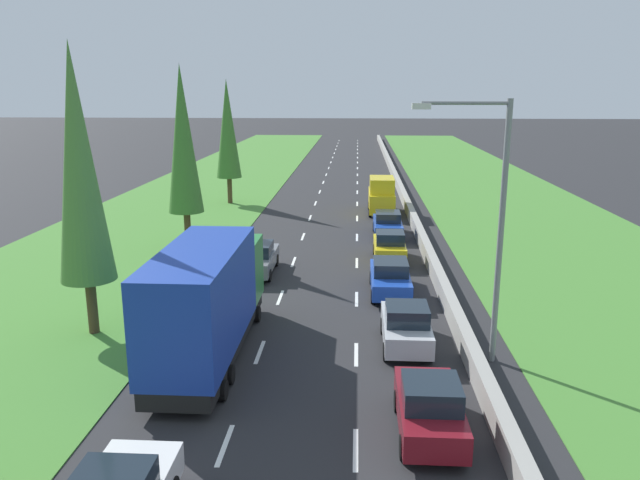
{
  "coord_description": "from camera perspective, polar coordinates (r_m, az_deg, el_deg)",
  "views": [
    {
      "loc": [
        1.67,
        0.59,
        9.26
      ],
      "look_at": [
        -0.44,
        35.57,
        0.64
      ],
      "focal_mm": 34.34,
      "sensor_mm": 36.0,
      "label": 1
    }
  ],
  "objects": [
    {
      "name": "blue_box_truck_left_lane",
      "position": [
        21.74,
        -10.39,
        -5.41
      ],
      "size": [
        2.46,
        9.4,
        4.18
      ],
      "color": "black",
      "rests_on": "ground"
    },
    {
      "name": "median_barrier",
      "position": [
        60.2,
        7.28,
        5.26
      ],
      "size": [
        0.44,
        120.0,
        0.85
      ],
      "primitive_type": "cube",
      "color": "#9E9B93",
      "rests_on": "ground"
    },
    {
      "name": "blue_sedan_right_lane_sixth",
      "position": [
        39.81,
        6.32,
        1.48
      ],
      "size": [
        1.82,
        4.5,
        1.64
      ],
      "color": "#1E47B7",
      "rests_on": "ground"
    },
    {
      "name": "ground_plane",
      "position": [
        60.15,
        1.82,
        4.95
      ],
      "size": [
        300.0,
        300.0,
        0.0
      ],
      "primitive_type": "plane",
      "color": "#28282B",
      "rests_on": "ground"
    },
    {
      "name": "poplar_tree_third",
      "position": [
        36.74,
        -12.65,
        9.07
      ],
      "size": [
        2.07,
        2.07,
        10.76
      ],
      "color": "#4C3823",
      "rests_on": "ground"
    },
    {
      "name": "poplar_tree_second",
      "position": [
        24.21,
        -21.54,
        6.47
      ],
      "size": [
        2.08,
        2.08,
        11.03
      ],
      "color": "#4C3823",
      "rests_on": "ground"
    },
    {
      "name": "yellow_hatchback_right_lane",
      "position": [
        34.03,
        6.5,
        -0.6
      ],
      "size": [
        1.74,
        3.9,
        1.72
      ],
      "color": "yellow",
      "rests_on": "ground"
    },
    {
      "name": "maroon_hatchback_right_lane_second",
      "position": [
        17.53,
        10.17,
        -15.13
      ],
      "size": [
        1.74,
        3.9,
        1.72
      ],
      "color": "maroon",
      "rests_on": "ground"
    },
    {
      "name": "grass_verge_left",
      "position": [
        61.81,
        -10.03,
        5.0
      ],
      "size": [
        14.0,
        140.0,
        0.04
      ],
      "primitive_type": "cube",
      "color": "#478433",
      "rests_on": "ground"
    },
    {
      "name": "silver_hatchback_right_lane",
      "position": [
        22.85,
        8.02,
        -7.95
      ],
      "size": [
        1.74,
        3.9,
        1.72
      ],
      "color": "silver",
      "rests_on": "ground"
    },
    {
      "name": "grass_verge_right",
      "position": [
        61.45,
        15.37,
        4.67
      ],
      "size": [
        14.0,
        140.0,
        0.04
      ],
      "primitive_type": "cube",
      "color": "#478433",
      "rests_on": "ground"
    },
    {
      "name": "yellow_van_right_lane",
      "position": [
        47.06,
        5.75,
        4.13
      ],
      "size": [
        1.96,
        4.9,
        2.82
      ],
      "color": "yellow",
      "rests_on": "ground"
    },
    {
      "name": "grey_sedan_left_lane",
      "position": [
        31.72,
        -5.91,
        -1.7
      ],
      "size": [
        1.82,
        4.5,
        1.64
      ],
      "color": "slate",
      "rests_on": "ground"
    },
    {
      "name": "lane_markings",
      "position": [
        60.15,
        1.82,
        4.95
      ],
      "size": [
        3.64,
        116.0,
        0.01
      ],
      "color": "white",
      "rests_on": "ground"
    },
    {
      "name": "poplar_tree_fourth",
      "position": [
        51.19,
        -8.6,
        10.16
      ],
      "size": [
        2.05,
        2.05,
        10.17
      ],
      "color": "#4C3823",
      "rests_on": "ground"
    },
    {
      "name": "street_light_mast",
      "position": [
        21.1,
        15.69,
        2.3
      ],
      "size": [
        3.2,
        0.28,
        9.0
      ],
      "color": "gray",
      "rests_on": "ground"
    },
    {
      "name": "blue_sedan_right_lane",
      "position": [
        28.61,
        6.55,
        -3.45
      ],
      "size": [
        1.82,
        4.5,
        1.64
      ],
      "color": "#1E47B7",
      "rests_on": "ground"
    }
  ]
}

